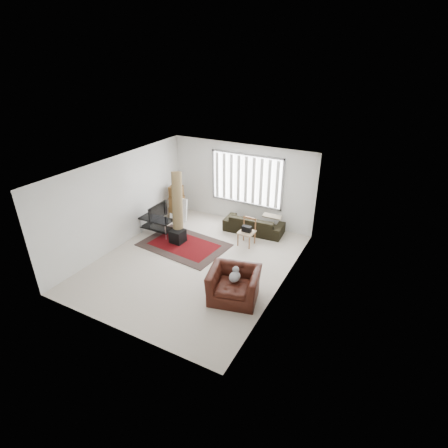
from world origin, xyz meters
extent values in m
plane|color=beige|center=(0.00, 0.00, 0.00)|extent=(6.00, 6.00, 0.00)
cube|color=white|center=(0.00, 0.00, 2.70)|extent=(5.00, 6.00, 0.02)
cube|color=silver|center=(0.00, 3.00, 1.35)|extent=(5.00, 0.02, 2.70)
cube|color=silver|center=(0.00, -3.00, 1.35)|extent=(5.00, 0.02, 2.70)
cube|color=silver|center=(-2.50, 0.00, 1.35)|extent=(0.02, 6.00, 2.70)
cube|color=silver|center=(2.50, 0.00, 1.35)|extent=(0.02, 6.00, 2.70)
cube|color=white|center=(0.20, 2.98, 1.55)|extent=(2.40, 0.01, 1.60)
cube|color=gray|center=(0.20, 2.96, 1.55)|extent=(2.52, 0.06, 1.72)
cube|color=white|center=(0.20, 2.92, 1.55)|extent=(2.40, 0.02, 1.55)
cube|color=black|center=(-0.78, 0.65, 0.01)|extent=(2.69, 1.94, 0.02)
cube|color=#4D0609|center=(-0.78, 0.65, 0.02)|extent=(2.11, 1.36, 0.00)
cube|color=black|center=(-1.95, 0.87, 0.52)|extent=(1.09, 0.49, 0.04)
cube|color=black|center=(-1.95, 0.87, 0.22)|extent=(1.05, 0.46, 0.03)
cylinder|color=#B2B2B7|center=(-2.44, 0.66, 0.27)|extent=(0.03, 0.03, 0.55)
cylinder|color=#B2B2B7|center=(-1.46, 0.66, 0.27)|extent=(0.03, 0.03, 0.55)
cylinder|color=#B2B2B7|center=(-2.44, 1.08, 0.27)|extent=(0.03, 0.03, 0.55)
cylinder|color=#B2B2B7|center=(-1.46, 1.08, 0.27)|extent=(0.03, 0.03, 0.55)
imported|color=black|center=(-1.95, 0.87, 0.80)|extent=(0.11, 0.88, 0.51)
cube|color=black|center=(-1.04, 0.71, 0.22)|extent=(0.42, 0.42, 0.40)
cube|color=brown|center=(-2.06, 2.17, 0.22)|extent=(0.53, 0.49, 0.44)
cube|color=brown|center=(-2.04, 2.14, 0.63)|extent=(0.48, 0.44, 0.39)
cube|color=brown|center=(-2.08, 2.19, 1.00)|extent=(0.44, 0.44, 0.35)
cube|color=silver|center=(-1.93, 2.06, 0.39)|extent=(0.65, 0.35, 0.78)
cylinder|color=brown|center=(-1.19, 0.99, 1.07)|extent=(0.64, 0.83, 2.13)
imported|color=black|center=(0.73, 2.45, 0.37)|extent=(1.97, 0.96, 0.74)
cube|color=tan|center=(0.87, 1.57, 0.42)|extent=(0.46, 0.46, 0.05)
cylinder|color=brown|center=(0.68, 1.39, 0.21)|extent=(0.04, 0.04, 0.42)
cylinder|color=brown|center=(1.06, 1.38, 0.21)|extent=(0.04, 0.04, 0.42)
cylinder|color=brown|center=(0.69, 1.77, 0.21)|extent=(0.04, 0.04, 0.42)
cylinder|color=brown|center=(1.07, 1.76, 0.21)|extent=(0.04, 0.04, 0.42)
cube|color=brown|center=(0.88, 1.77, 0.81)|extent=(0.43, 0.05, 0.06)
cube|color=brown|center=(0.69, 1.78, 0.63)|extent=(0.04, 0.04, 0.42)
cube|color=brown|center=(1.07, 1.77, 0.63)|extent=(0.04, 0.04, 0.42)
cube|color=black|center=(0.87, 1.57, 0.53)|extent=(0.28, 0.17, 0.18)
imported|color=#37120B|center=(1.68, -0.90, 0.43)|extent=(1.38, 1.27, 0.87)
ellipsoid|color=#59595B|center=(1.68, -0.90, 0.56)|extent=(0.31, 0.36, 0.21)
sphere|color=#59595B|center=(1.64, -0.74, 0.70)|extent=(0.16, 0.16, 0.16)
camera|label=1|loc=(4.61, -6.94, 5.31)|focal=28.00mm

